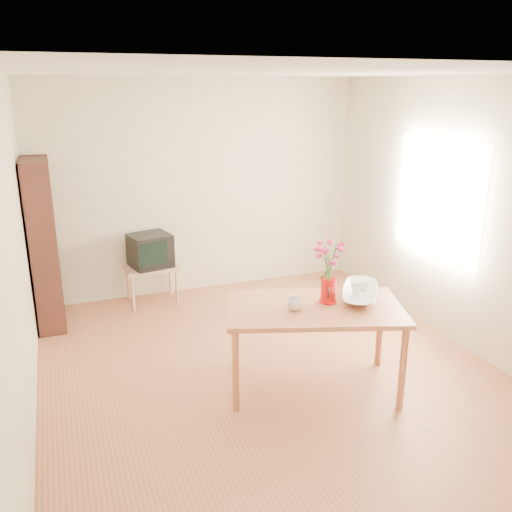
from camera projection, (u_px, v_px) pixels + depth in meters
name	position (u px, v px, depth m)	size (l,w,h in m)	color
room	(271.00, 232.00, 4.64)	(4.50, 4.50, 4.50)	#945434
table	(315.00, 315.00, 4.52)	(1.64, 1.24, 0.75)	#A85B39
tv_stand	(151.00, 272.00, 6.43)	(0.60, 0.45, 0.46)	tan
bookshelf	(44.00, 250.00, 5.71)	(0.28, 0.70, 1.80)	black
pitcher	(328.00, 291.00, 4.55)	(0.14, 0.21, 0.22)	#B90C0A
flowers	(329.00, 259.00, 4.46)	(0.25, 0.25, 0.35)	#E9377F
mug	(295.00, 304.00, 4.41)	(0.13, 0.13, 0.10)	white
bowl	(361.00, 274.00, 4.63)	(0.45, 0.45, 0.42)	white
teacup_a	(357.00, 279.00, 4.63)	(0.08, 0.08, 0.07)	white
teacup_b	(364.00, 277.00, 4.68)	(0.07, 0.07, 0.07)	white
television	(150.00, 250.00, 6.36)	(0.52, 0.50, 0.39)	black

